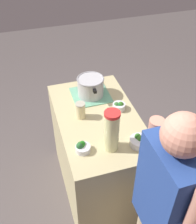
# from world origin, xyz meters

# --- Properties ---
(ground_plane) EXTENTS (8.00, 8.00, 0.00)m
(ground_plane) POSITION_xyz_m (0.00, 0.00, 0.00)
(ground_plane) COLOR #58504F
(counter_slab) EXTENTS (1.08, 0.63, 0.91)m
(counter_slab) POSITION_xyz_m (0.00, 0.00, 0.45)
(counter_slab) COLOR #C1B482
(counter_slab) RESTS_ON ground_plane
(dish_cloth) EXTENTS (0.30, 0.32, 0.01)m
(dish_cloth) POSITION_xyz_m (-0.29, 0.02, 0.91)
(dish_cloth) COLOR #6AAF8A
(dish_cloth) RESTS_ON counter_slab
(cooking_pot) EXTENTS (0.30, 0.23, 0.17)m
(cooking_pot) POSITION_xyz_m (-0.29, 0.02, 1.00)
(cooking_pot) COLOR #B7B7BC
(cooking_pot) RESTS_ON dish_cloth
(lemonade_pitcher) EXTENTS (0.11, 0.11, 0.32)m
(lemonade_pitcher) POSITION_xyz_m (0.33, -0.01, 1.07)
(lemonade_pitcher) COLOR beige
(lemonade_pitcher) RESTS_ON counter_slab
(mason_jar) EXTENTS (0.08, 0.08, 0.13)m
(mason_jar) POSITION_xyz_m (-0.04, -0.13, 0.97)
(mason_jar) COLOR beige
(mason_jar) RESTS_ON counter_slab
(broccoli_bowl_front) EXTENTS (0.10, 0.10, 0.07)m
(broccoli_bowl_front) POSITION_xyz_m (-0.04, 0.19, 0.94)
(broccoli_bowl_front) COLOR silver
(broccoli_bowl_front) RESTS_ON counter_slab
(broccoli_bowl_center) EXTENTS (0.14, 0.14, 0.08)m
(broccoli_bowl_center) POSITION_xyz_m (0.36, 0.19, 0.94)
(broccoli_bowl_center) COLOR silver
(broccoli_bowl_center) RESTS_ON counter_slab
(broccoli_bowl_back) EXTENTS (0.10, 0.10, 0.08)m
(broccoli_bowl_back) POSITION_xyz_m (0.30, -0.21, 0.94)
(broccoli_bowl_back) COLOR silver
(broccoli_bowl_back) RESTS_ON counter_slab
(person_cook) EXTENTS (0.50, 0.20, 1.62)m
(person_cook) POSITION_xyz_m (0.88, 0.10, 0.89)
(person_cook) COLOR tan
(person_cook) RESTS_ON ground_plane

